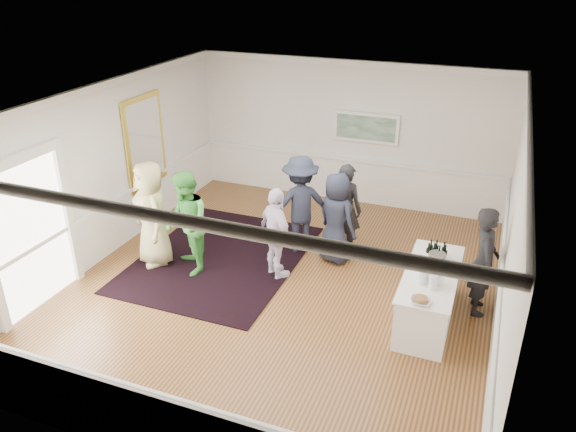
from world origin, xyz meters
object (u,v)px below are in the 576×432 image
at_px(serving_table, 429,296).
at_px(nut_bowl, 421,300).
at_px(guest_dark_b, 345,209).
at_px(ice_bucket, 437,261).
at_px(guest_navy, 336,218).
at_px(guest_tan, 152,214).
at_px(bartender, 484,261).
at_px(guest_lilac, 276,234).
at_px(guest_green, 187,224).
at_px(guest_dark_a, 300,204).

relative_size(serving_table, nut_bowl, 7.35).
height_order(guest_dark_b, ice_bucket, guest_dark_b).
xyz_separation_m(guest_navy, ice_bucket, (1.93, -1.11, 0.09)).
xyz_separation_m(serving_table, ice_bucket, (0.04, 0.17, 0.53)).
relative_size(guest_dark_b, nut_bowl, 6.34).
bearing_deg(serving_table, guest_tan, -179.96).
relative_size(bartender, guest_lilac, 1.07).
xyz_separation_m(guest_green, nut_bowl, (4.18, -0.81, -0.07)).
bearing_deg(guest_tan, guest_dark_a, 70.11).
relative_size(ice_bucket, nut_bowl, 0.93).
relative_size(bartender, ice_bucket, 6.89).
bearing_deg(nut_bowl, bartender, 62.13).
bearing_deg(guest_lilac, guest_tan, 48.29).
xyz_separation_m(guest_tan, ice_bucket, (5.00, 0.18, -0.03)).
relative_size(guest_lilac, guest_dark_b, 0.94).
distance_m(guest_green, guest_dark_b, 2.94).
relative_size(bartender, guest_green, 0.95).
bearing_deg(guest_dark_a, bartender, 131.70).
bearing_deg(serving_table, guest_dark_b, 137.68).
height_order(guest_navy, ice_bucket, guest_navy).
bearing_deg(guest_green, ice_bucket, 51.06).
bearing_deg(guest_tan, nut_bowl, 28.53).
relative_size(guest_tan, guest_dark_a, 1.04).
bearing_deg(guest_dark_b, ice_bucket, 153.72).
height_order(guest_tan, nut_bowl, guest_tan).
bearing_deg(guest_dark_b, guest_navy, 93.14).
distance_m(guest_tan, guest_navy, 3.33).
xyz_separation_m(guest_green, guest_dark_a, (1.57, 1.48, 0.01)).
bearing_deg(guest_navy, serving_table, 175.38).
xyz_separation_m(guest_tan, guest_dark_b, (3.13, 1.67, -0.09)).
height_order(serving_table, nut_bowl, nut_bowl).
height_order(guest_tan, guest_green, guest_tan).
distance_m(guest_navy, ice_bucket, 2.23).
distance_m(bartender, guest_lilac, 3.40).
bearing_deg(guest_green, guest_dark_b, 83.92).
bearing_deg(guest_navy, ice_bucket, 179.61).
xyz_separation_m(guest_green, guest_dark_b, (2.38, 1.73, -0.05)).
bearing_deg(bartender, nut_bowl, 142.97).
relative_size(serving_table, bartender, 1.15).
xyz_separation_m(bartender, guest_lilac, (-3.40, -0.19, -0.06)).
bearing_deg(serving_table, bartender, 37.01).
relative_size(guest_navy, ice_bucket, 6.60).
distance_m(bartender, guest_green, 4.96).
bearing_deg(nut_bowl, guest_tan, 170.09).
height_order(guest_green, guest_navy, guest_green).
distance_m(guest_lilac, nut_bowl, 2.92).
xyz_separation_m(serving_table, guest_lilac, (-2.69, 0.35, 0.41)).
xyz_separation_m(bartender, guest_green, (-4.93, -0.59, 0.05)).
bearing_deg(guest_dark_a, guest_navy, 135.97).
height_order(guest_lilac, guest_navy, guest_navy).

